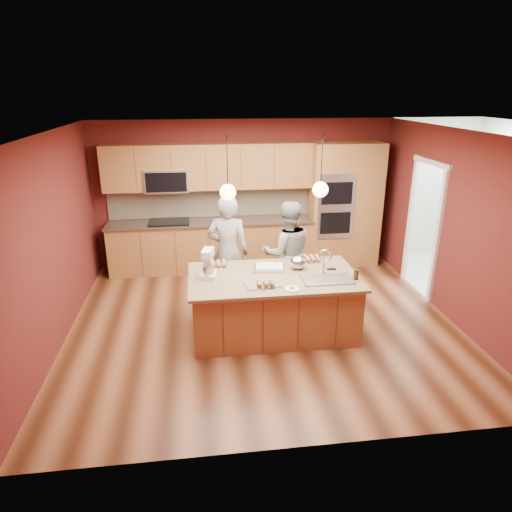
{
  "coord_description": "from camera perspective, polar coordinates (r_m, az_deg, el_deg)",
  "views": [
    {
      "loc": [
        -0.87,
        -5.86,
        3.23
      ],
      "look_at": [
        -0.12,
        -0.1,
        1.07
      ],
      "focal_mm": 32.0,
      "sensor_mm": 36.0,
      "label": 1
    }
  ],
  "objects": [
    {
      "name": "floor",
      "position": [
        6.75,
        0.89,
        -8.2
      ],
      "size": [
        5.5,
        5.5,
        0.0
      ],
      "primitive_type": "plane",
      "color": "#3F1E0F",
      "rests_on": "ground"
    },
    {
      "name": "ceiling",
      "position": [
        5.95,
        1.03,
        15.27
      ],
      "size": [
        5.5,
        5.5,
        0.0
      ],
      "primitive_type": "plane",
      "rotation": [
        3.14,
        0.0,
        0.0
      ],
      "color": "white",
      "rests_on": "ground"
    },
    {
      "name": "wall_back",
      "position": [
        8.62,
        -1.48,
        7.78
      ],
      "size": [
        5.5,
        0.0,
        5.5
      ],
      "primitive_type": "plane",
      "rotation": [
        1.57,
        0.0,
        0.0
      ],
      "color": "#541A17",
      "rests_on": "ground"
    },
    {
      "name": "wall_front",
      "position": [
        3.95,
        6.28,
        -8.18
      ],
      "size": [
        5.5,
        0.0,
        5.5
      ],
      "primitive_type": "plane",
      "rotation": [
        -1.57,
        0.0,
        0.0
      ],
      "color": "#541A17",
      "rests_on": "ground"
    },
    {
      "name": "wall_left",
      "position": [
        6.44,
        -24.06,
        1.58
      ],
      "size": [
        0.0,
        5.0,
        5.0
      ],
      "primitive_type": "plane",
      "rotation": [
        1.57,
        0.0,
        1.57
      ],
      "color": "#541A17",
      "rests_on": "ground"
    },
    {
      "name": "wall_right",
      "position": [
        7.14,
        23.39,
        3.42
      ],
      "size": [
        0.0,
        5.0,
        5.0
      ],
      "primitive_type": "plane",
      "rotation": [
        1.57,
        0.0,
        -1.57
      ],
      "color": "#541A17",
      "rests_on": "ground"
    },
    {
      "name": "cabinet_run",
      "position": [
        8.42,
        -5.89,
        4.81
      ],
      "size": [
        3.74,
        0.64,
        2.3
      ],
      "color": "olive",
      "rests_on": "floor"
    },
    {
      "name": "oven_column",
      "position": [
        8.75,
        10.93,
        6.28
      ],
      "size": [
        1.3,
        0.62,
        2.3
      ],
      "color": "olive",
      "rests_on": "floor"
    },
    {
      "name": "doorway_trim",
      "position": [
        7.88,
        20.12,
        3.06
      ],
      "size": [
        0.08,
        1.11,
        2.2
      ],
      "primitive_type": null,
      "color": "white",
      "rests_on": "wall_right"
    },
    {
      "name": "laundry_room",
      "position": [
        8.88,
        29.14,
        9.57
      ],
      "size": [
        2.6,
        2.7,
        2.7
      ],
      "color": "beige",
      "rests_on": "ground"
    },
    {
      "name": "pendant_left",
      "position": [
        5.74,
        -3.53,
        8.01
      ],
      "size": [
        0.2,
        0.2,
        0.8
      ],
      "color": "black",
      "rests_on": "ceiling"
    },
    {
      "name": "pendant_right",
      "position": [
        5.94,
        8.05,
        8.27
      ],
      "size": [
        0.2,
        0.2,
        0.8
      ],
      "color": "black",
      "rests_on": "ceiling"
    },
    {
      "name": "island",
      "position": [
        6.33,
        2.3,
        -5.88
      ],
      "size": [
        2.28,
        1.28,
        1.22
      ],
      "color": "olive",
      "rests_on": "floor"
    },
    {
      "name": "person_left",
      "position": [
        6.91,
        -3.49,
        0.48
      ],
      "size": [
        0.73,
        0.57,
        1.76
      ],
      "primitive_type": "imported",
      "rotation": [
        0.0,
        0.0,
        2.88
      ],
      "color": "black",
      "rests_on": "floor"
    },
    {
      "name": "person_right",
      "position": [
        7.05,
        3.94,
        0.34
      ],
      "size": [
        0.8,
        0.62,
        1.64
      ],
      "primitive_type": "imported",
      "rotation": [
        0.0,
        0.0,
        3.14
      ],
      "color": "gray",
      "rests_on": "floor"
    },
    {
      "name": "stand_mixer",
      "position": [
        6.1,
        -6.0,
        -1.13
      ],
      "size": [
        0.25,
        0.31,
        0.38
      ],
      "rotation": [
        0.0,
        0.0,
        -0.23
      ],
      "color": "white",
      "rests_on": "island"
    },
    {
      "name": "sheet_cake",
      "position": [
        6.37,
        1.7,
        -1.44
      ],
      "size": [
        0.47,
        0.37,
        0.05
      ],
      "rotation": [
        0.0,
        0.0,
        -0.15
      ],
      "color": "silver",
      "rests_on": "island"
    },
    {
      "name": "cooling_rack",
      "position": [
        5.89,
        0.83,
        -3.45
      ],
      "size": [
        0.49,
        0.38,
        0.02
      ],
      "primitive_type": "cube",
      "rotation": [
        0.0,
        0.0,
        0.15
      ],
      "color": "#B5B6BD",
      "rests_on": "island"
    },
    {
      "name": "mixing_bowl",
      "position": [
        6.38,
        5.26,
        -0.8
      ],
      "size": [
        0.23,
        0.23,
        0.2
      ],
      "primitive_type": "ellipsoid",
      "color": "#B6B7BD",
      "rests_on": "island"
    },
    {
      "name": "plate",
      "position": [
        5.76,
        4.55,
        -4.12
      ],
      "size": [
        0.19,
        0.19,
        0.01
      ],
      "primitive_type": "cylinder",
      "color": "silver",
      "rests_on": "island"
    },
    {
      "name": "tumbler",
      "position": [
        6.15,
        12.39,
        -2.27
      ],
      "size": [
        0.07,
        0.07,
        0.14
      ],
      "primitive_type": "cylinder",
      "color": "#321F0E",
      "rests_on": "island"
    },
    {
      "name": "phone",
      "position": [
        6.45,
        9.41,
        -1.61
      ],
      "size": [
        0.13,
        0.07,
        0.01
      ],
      "primitive_type": "cube",
      "rotation": [
        0.0,
        0.0,
        -0.02
      ],
      "color": "black",
      "rests_on": "island"
    },
    {
      "name": "cupcakes_left",
      "position": [
        6.5,
        -5.06,
        -0.96
      ],
      "size": [
        0.3,
        0.23,
        0.07
      ],
      "primitive_type": null,
      "color": "tan",
      "rests_on": "island"
    },
    {
      "name": "cupcakes_rack",
      "position": [
        5.78,
        1.2,
        -3.45
      ],
      "size": [
        0.24,
        0.16,
        0.07
      ],
      "primitive_type": null,
      "color": "tan",
      "rests_on": "island"
    },
    {
      "name": "cupcakes_right",
      "position": [
        6.72,
        7.05,
        -0.29
      ],
      "size": [
        0.24,
        0.24,
        0.07
      ],
      "primitive_type": null,
      "color": "tan",
      "rests_on": "island"
    },
    {
      "name": "washer",
      "position": [
        8.89,
        27.98,
        -0.16
      ],
      "size": [
        0.73,
        0.74,
        0.94
      ],
      "primitive_type": "cube",
      "rotation": [
        0.0,
        0.0,
        -0.27
      ],
      "color": "white",
      "rests_on": "floor"
    },
    {
      "name": "dryer",
      "position": [
        9.39,
        25.93,
        1.24
      ],
      "size": [
        0.74,
        0.75,
        0.96
      ],
      "primitive_type": "cube",
      "rotation": [
        0.0,
        0.0,
        -0.27
      ],
      "color": "white",
      "rests_on": "floor"
    }
  ]
}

